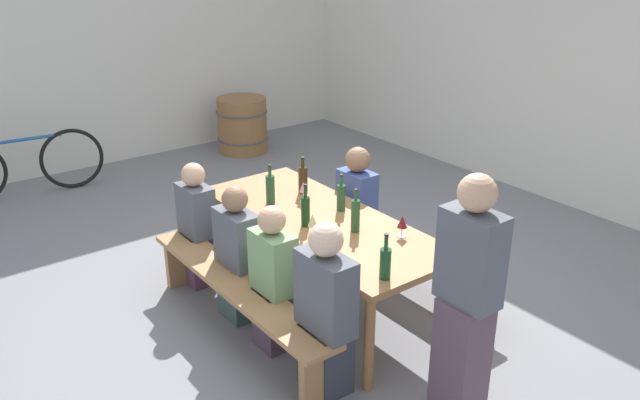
% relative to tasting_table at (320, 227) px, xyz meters
% --- Properties ---
extents(ground_plane, '(24.00, 24.00, 0.00)m').
position_rel_tasting_table_xyz_m(ground_plane, '(0.00, 0.00, -0.68)').
color(ground_plane, slate).
extents(back_wall, '(14.00, 0.20, 3.20)m').
position_rel_tasting_table_xyz_m(back_wall, '(0.00, 3.46, 0.92)').
color(back_wall, silver).
rests_on(back_wall, ground).
extents(side_wall, '(0.20, 7.32, 3.20)m').
position_rel_tasting_table_xyz_m(side_wall, '(-4.45, 0.00, 0.92)').
color(side_wall, silver).
rests_on(side_wall, ground).
extents(tasting_table, '(2.21, 0.89, 0.75)m').
position_rel_tasting_table_xyz_m(tasting_table, '(0.00, 0.00, 0.00)').
color(tasting_table, olive).
rests_on(tasting_table, ground).
extents(bench_near, '(2.11, 0.30, 0.45)m').
position_rel_tasting_table_xyz_m(bench_near, '(0.00, -0.74, -0.32)').
color(bench_near, '#9E7247').
rests_on(bench_near, ground).
extents(bench_far, '(2.11, 0.30, 0.45)m').
position_rel_tasting_table_xyz_m(bench_far, '(0.00, 0.74, -0.32)').
color(bench_far, '#9E7247').
rests_on(bench_far, ground).
extents(wine_bottle_0, '(0.07, 0.07, 0.33)m').
position_rel_tasting_table_xyz_m(wine_bottle_0, '(-0.47, -0.14, 0.20)').
color(wine_bottle_0, '#234C2D').
rests_on(wine_bottle_0, tasting_table).
extents(wine_bottle_1, '(0.07, 0.07, 0.30)m').
position_rel_tasting_table_xyz_m(wine_bottle_1, '(-0.02, 0.22, 0.18)').
color(wine_bottle_1, '#234C2D').
rests_on(wine_bottle_1, tasting_table).
extents(wine_bottle_2, '(0.07, 0.07, 0.33)m').
position_rel_tasting_table_xyz_m(wine_bottle_2, '(0.34, 0.06, 0.20)').
color(wine_bottle_2, '#234C2D').
rests_on(wine_bottle_2, tasting_table).
extents(wine_bottle_3, '(0.07, 0.07, 0.33)m').
position_rel_tasting_table_xyz_m(wine_bottle_3, '(0.04, -0.17, 0.19)').
color(wine_bottle_3, '#143319').
rests_on(wine_bottle_3, tasting_table).
extents(wine_bottle_4, '(0.07, 0.07, 0.31)m').
position_rel_tasting_table_xyz_m(wine_bottle_4, '(0.98, -0.23, 0.18)').
color(wine_bottle_4, '#194723').
rests_on(wine_bottle_4, tasting_table).
extents(wine_bottle_5, '(0.08, 0.08, 0.31)m').
position_rel_tasting_table_xyz_m(wine_bottle_5, '(-0.50, 0.20, 0.19)').
color(wine_bottle_5, '#332814').
rests_on(wine_bottle_5, tasting_table).
extents(wine_glass_0, '(0.07, 0.07, 0.16)m').
position_rel_tasting_table_xyz_m(wine_glass_0, '(0.61, 0.27, 0.18)').
color(wine_glass_0, silver).
rests_on(wine_glass_0, tasting_table).
extents(wine_glass_1, '(0.07, 0.07, 0.18)m').
position_rel_tasting_table_xyz_m(wine_glass_1, '(0.24, -0.25, 0.20)').
color(wine_glass_1, silver).
rests_on(wine_glass_1, tasting_table).
extents(wine_glass_2, '(0.07, 0.07, 0.17)m').
position_rel_tasting_table_xyz_m(wine_glass_2, '(-0.34, 0.09, 0.19)').
color(wine_glass_2, silver).
rests_on(wine_glass_2, tasting_table).
extents(seated_guest_near_0, '(0.34, 0.24, 1.07)m').
position_rel_tasting_table_xyz_m(seated_guest_near_0, '(-0.89, -0.59, -0.17)').
color(seated_guest_near_0, '#59344C').
rests_on(seated_guest_near_0, ground).
extents(seated_guest_near_1, '(0.38, 0.24, 1.07)m').
position_rel_tasting_table_xyz_m(seated_guest_near_1, '(-0.24, -0.59, -0.17)').
color(seated_guest_near_1, '#3A4E4C').
rests_on(seated_guest_near_1, ground).
extents(seated_guest_near_2, '(0.34, 0.24, 1.09)m').
position_rel_tasting_table_xyz_m(seated_guest_near_2, '(0.25, -0.59, -0.16)').
color(seated_guest_near_2, '#4A3847').
rests_on(seated_guest_near_2, ground).
extents(seated_guest_near_3, '(0.41, 0.24, 1.18)m').
position_rel_tasting_table_xyz_m(seated_guest_near_3, '(0.84, -0.59, -0.12)').
color(seated_guest_near_3, '#2F3642').
rests_on(seated_guest_near_3, ground).
extents(seated_guest_far_0, '(0.33, 0.24, 1.13)m').
position_rel_tasting_table_xyz_m(seated_guest_far_0, '(-0.27, 0.59, -0.13)').
color(seated_guest_far_0, '#4F3633').
rests_on(seated_guest_far_0, ground).
extents(standing_host, '(0.35, 0.24, 1.61)m').
position_rel_tasting_table_xyz_m(standing_host, '(1.58, -0.16, 0.11)').
color(standing_host, '#55404F').
rests_on(standing_host, ground).
extents(wine_barrel, '(0.69, 0.69, 0.72)m').
position_rel_tasting_table_xyz_m(wine_barrel, '(-3.74, 1.53, -0.32)').
color(wine_barrel, olive).
rests_on(wine_barrel, ground).
extents(parked_bicycle_0, '(0.29, 1.73, 0.90)m').
position_rel_tasting_table_xyz_m(parked_bicycle_0, '(-3.81, -1.26, -0.31)').
color(parked_bicycle_0, black).
rests_on(parked_bicycle_0, ground).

